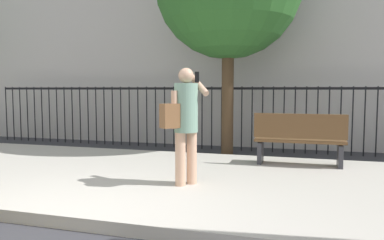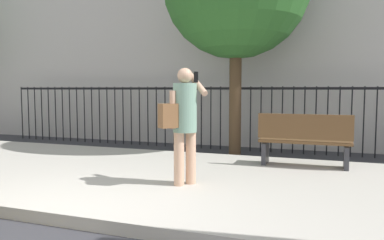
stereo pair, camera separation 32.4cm
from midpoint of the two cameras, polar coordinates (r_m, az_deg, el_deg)
The scene contains 5 objects.
ground_plane at distance 4.69m, azimuth -22.29°, elevation -14.81°, with size 60.00×60.00×0.00m, color #333338.
sidewalk at distance 6.45m, azimuth -9.82°, elevation -8.48°, with size 28.00×4.40×0.15m, color #B2ADA3.
iron_fence at distance 9.75m, azimuth -0.16°, elevation 1.64°, with size 12.03×0.04×1.60m.
pedestrian_on_phone at distance 5.44m, azimuth -2.84°, elevation 0.38°, with size 0.65×0.71×1.69m.
street_bench at distance 7.08m, azimuth 14.55°, elevation -2.67°, with size 1.60×0.45×0.95m.
Camera 1 is at (2.66, -3.47, 1.54)m, focal length 35.58 mm.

